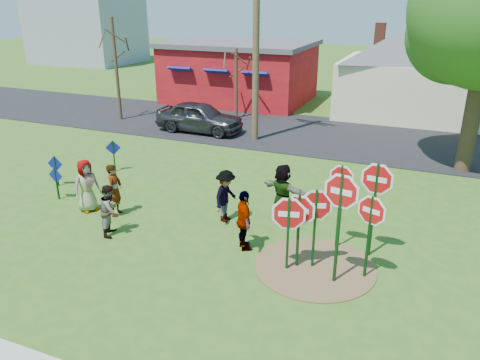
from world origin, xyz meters
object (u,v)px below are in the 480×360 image
object	(u,v)px
stop_sign_a	(289,219)
suv	(200,117)
person_b	(115,190)
utility_pole	(256,27)
stop_sign_d	(376,187)
person_a	(87,186)
stop_sign_c	(340,204)
stop_sign_b	(341,186)

from	to	relation	value
stop_sign_a	suv	xyz separation A→B (m)	(-8.15, 10.96, -0.64)
stop_sign_a	person_b	distance (m)	6.23
person_b	suv	world-z (taller)	person_b
utility_pole	suv	bearing A→B (deg)	175.71
utility_pole	stop_sign_a	bearing A→B (deg)	-65.15
stop_sign_d	person_b	bearing A→B (deg)	-168.71
person_a	suv	world-z (taller)	person_a
person_b	suv	distance (m)	10.14
stop_sign_c	person_a	distance (m)	8.60
stop_sign_d	person_a	distance (m)	9.15
stop_sign_a	stop_sign_b	size ratio (longest dim) A/B	0.84
stop_sign_a	suv	world-z (taller)	stop_sign_a
stop_sign_d	suv	xyz separation A→B (m)	(-10.04, 9.40, -1.21)
person_b	utility_pole	bearing A→B (deg)	-17.62
stop_sign_c	suv	bearing A→B (deg)	141.26
stop_sign_b	utility_pole	world-z (taller)	utility_pole
stop_sign_b	person_b	world-z (taller)	stop_sign_b
stop_sign_b	person_a	xyz separation A→B (m)	(-8.13, -0.69, -1.01)
suv	utility_pole	size ratio (longest dim) A/B	0.45
stop_sign_c	utility_pole	xyz separation A→B (m)	(-6.24, 10.83, 3.22)
stop_sign_a	stop_sign_d	distance (m)	2.52
stop_sign_a	person_a	bearing A→B (deg)	158.40
person_a	suv	bearing A→B (deg)	30.22
stop_sign_a	person_b	world-z (taller)	stop_sign_a
stop_sign_d	person_b	xyz separation A→B (m)	(-8.01, -0.54, -1.17)
person_b	suv	xyz separation A→B (m)	(-2.03, 9.94, -0.05)
stop_sign_b	person_a	world-z (taller)	stop_sign_b
stop_sign_b	person_a	size ratio (longest dim) A/B	1.47
stop_sign_a	person_a	world-z (taller)	stop_sign_a
stop_sign_c	person_b	distance (m)	7.59
stop_sign_a	person_a	size ratio (longest dim) A/B	1.24
person_a	person_b	bearing A→B (deg)	-60.40
stop_sign_b	stop_sign_d	bearing A→B (deg)	6.17
stop_sign_b	suv	world-z (taller)	stop_sign_b
stop_sign_a	suv	distance (m)	13.67
utility_pole	person_a	bearing A→B (deg)	-102.69
stop_sign_c	stop_sign_d	world-z (taller)	stop_sign_c
stop_sign_c	stop_sign_d	distance (m)	1.78
stop_sign_b	stop_sign_d	distance (m)	0.94
stop_sign_d	person_a	size ratio (longest dim) A/B	1.60
stop_sign_d	person_a	world-z (taller)	stop_sign_d
utility_pole	stop_sign_b	bearing A→B (deg)	-56.89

